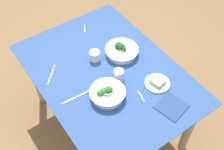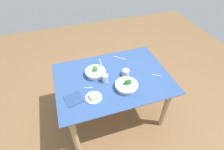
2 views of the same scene
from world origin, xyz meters
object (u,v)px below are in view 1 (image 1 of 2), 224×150
fork_by_far_bowl (141,96)px  napkin_folded_upper (171,107)px  broccoli_bowl_near (107,93)px  water_glass_side (95,56)px  water_glass_center (119,75)px  fork_by_near_bowl (85,29)px  bread_side_plate (157,83)px  table_knife_right (51,75)px  table_knife_left (75,98)px  broccoli_bowl_far (121,51)px

fork_by_far_bowl → napkin_folded_upper: size_ratio=0.54×
broccoli_bowl_near → water_glass_side: bearing=160.4°
water_glass_center → napkin_folded_upper: bearing=21.4°
water_glass_side → fork_by_near_bowl: bearing=161.3°
bread_side_plate → fork_by_far_bowl: 0.17m
table_knife_right → fork_by_far_bowl: bearing=82.0°
water_glass_side → fork_by_near_bowl: (-0.35, 0.12, -0.04)m
table_knife_right → broccoli_bowl_near: bearing=73.0°
broccoli_bowl_near → water_glass_side: 0.37m
table_knife_left → broccoli_bowl_near: bearing=-29.4°
fork_by_far_bowl → napkin_folded_upper: (0.19, 0.11, 0.00)m
table_knife_right → napkin_folded_upper: bearing=80.1°
water_glass_side → water_glass_center: bearing=6.1°
broccoli_bowl_near → napkin_folded_upper: 0.45m
broccoli_bowl_far → table_knife_left: (0.16, -0.52, -0.03)m
broccoli_bowl_far → water_glass_center: 0.27m
water_glass_center → fork_by_far_bowl: (0.21, 0.04, -0.05)m
water_glass_center → water_glass_side: water_glass_center is taller
broccoli_bowl_far → bread_side_plate: bearing=5.0°
broccoli_bowl_near → fork_by_near_bowl: size_ratio=2.59×
water_glass_side → table_knife_right: (-0.05, -0.36, -0.04)m
broccoli_bowl_far → napkin_folded_upper: 0.60m
broccoli_bowl_near → bread_side_plate: size_ratio=1.35×
bread_side_plate → table_knife_left: bearing=-112.9°
table_knife_right → napkin_folded_upper: size_ratio=1.06×
broccoli_bowl_near → water_glass_center: broccoli_bowl_near is taller
bread_side_plate → fork_by_near_bowl: 0.83m
fork_by_near_bowl → water_glass_center: bearing=22.3°
broccoli_bowl_near → bread_side_plate: broccoli_bowl_near is taller
broccoli_bowl_near → table_knife_right: bearing=-150.4°
water_glass_center → napkin_folded_upper: size_ratio=0.54×
table_knife_right → napkin_folded_upper: napkin_folded_upper is taller
broccoli_bowl_near → table_knife_left: (-0.12, -0.19, -0.04)m
napkin_folded_upper → broccoli_bowl_near: bearing=-135.7°
table_knife_left → fork_by_near_bowl: bearing=56.9°
water_glass_side → table_knife_right: bearing=-98.1°
fork_by_near_bowl → table_knife_left: same height
fork_by_far_bowl → table_knife_left: (-0.25, -0.39, -0.00)m
broccoli_bowl_near → water_glass_side: broccoli_bowl_near is taller
table_knife_right → fork_by_near_bowl: bearing=165.8°
water_glass_side → broccoli_bowl_far: bearing=70.9°
broccoli_bowl_near → table_knife_left: size_ratio=1.18×
broccoli_bowl_far → water_glass_side: bearing=-109.1°
water_glass_center → napkin_folded_upper: 0.43m
water_glass_center → water_glass_side: bearing=-173.9°
bread_side_plate → water_glass_center: water_glass_center is taller
fork_by_far_bowl → table_knife_right: same height
fork_by_far_bowl → table_knife_left: 0.46m
water_glass_center → water_glass_side: 0.27m
broccoli_bowl_far → napkin_folded_upper: size_ratio=1.45×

